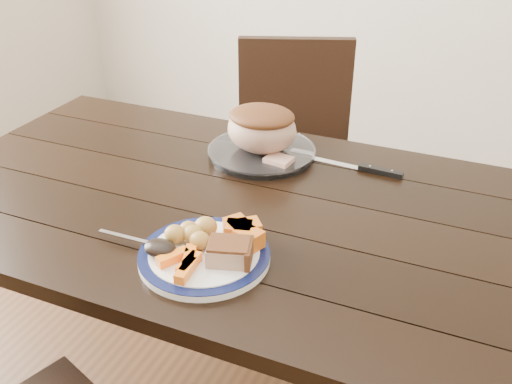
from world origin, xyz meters
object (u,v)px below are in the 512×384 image
at_px(carving_knife, 366,168).
at_px(fork, 140,241).
at_px(dining_table, 231,230).
at_px(pork_slice, 229,253).
at_px(roast_joint, 262,130).
at_px(serving_platter, 262,153).
at_px(dinner_plate, 204,256).
at_px(chair_far, 293,154).

bearing_deg(carving_knife, fork, -119.78).
distance_m(dining_table, pork_slice, 0.31).
height_order(dining_table, roast_joint, roast_joint).
bearing_deg(serving_platter, dinner_plate, -79.92).
distance_m(fork, carving_knife, 0.66).
relative_size(serving_platter, roast_joint, 1.51).
relative_size(dining_table, fork, 9.09).
bearing_deg(roast_joint, dinner_plate, -79.92).
xyz_separation_m(dining_table, carving_knife, (0.27, 0.29, 0.10)).
height_order(pork_slice, fork, pork_slice).
height_order(dinner_plate, pork_slice, pork_slice).
bearing_deg(dinner_plate, chair_far, 99.74).
height_order(dining_table, dinner_plate, dinner_plate).
xyz_separation_m(fork, roast_joint, (0.06, 0.52, 0.06)).
bearing_deg(roast_joint, serving_platter, 0.00).
xyz_separation_m(dinner_plate, serving_platter, (-0.09, 0.50, 0.00)).
bearing_deg(dining_table, serving_platter, 95.91).
xyz_separation_m(dining_table, dinner_plate, (0.06, -0.24, 0.10)).
relative_size(serving_platter, pork_slice, 3.43).
xyz_separation_m(chair_far, pork_slice, (0.23, -0.98, 0.27)).
bearing_deg(fork, dinner_plate, 7.12).
distance_m(pork_slice, carving_knife, 0.56).
bearing_deg(pork_slice, carving_knife, 74.94).
distance_m(pork_slice, fork, 0.21).
bearing_deg(dinner_plate, dining_table, 104.33).
xyz_separation_m(serving_platter, roast_joint, (0.00, 0.00, 0.07)).
distance_m(roast_joint, carving_knife, 0.31).
bearing_deg(dining_table, dinner_plate, -75.67).
height_order(pork_slice, roast_joint, roast_joint).
distance_m(dining_table, chair_far, 0.75).
xyz_separation_m(serving_platter, pork_slice, (0.15, -0.50, 0.03)).
relative_size(dining_table, serving_platter, 5.46).
height_order(chair_far, dinner_plate, chair_far).
distance_m(chair_far, fork, 1.03).
height_order(dining_table, fork, fork).
bearing_deg(serving_platter, dining_table, -84.09).
xyz_separation_m(pork_slice, roast_joint, (-0.15, 0.50, 0.04)).
distance_m(serving_platter, pork_slice, 0.52).
bearing_deg(dining_table, roast_joint, 95.91).
distance_m(serving_platter, roast_joint, 0.07).
distance_m(dining_table, carving_knife, 0.41).
relative_size(chair_far, carving_knife, 2.90).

